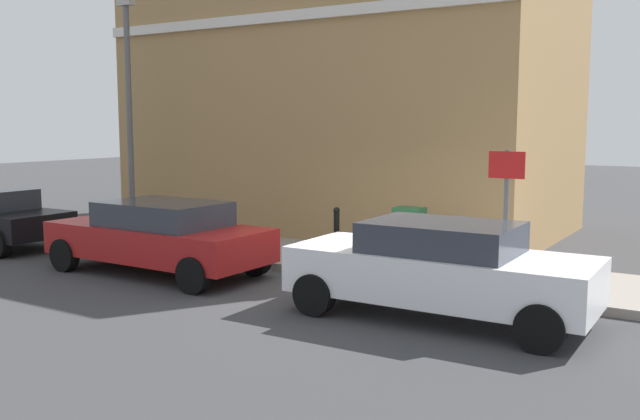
{
  "coord_description": "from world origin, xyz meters",
  "views": [
    {
      "loc": [
        -10.33,
        -5.99,
        2.88
      ],
      "look_at": [
        1.06,
        1.15,
        1.2
      ],
      "focal_mm": 39.27,
      "sensor_mm": 36.0,
      "label": 1
    }
  ],
  "objects_px": {
    "utility_cabinet": "(409,240)",
    "street_sign": "(506,198)",
    "car_white": "(440,268)",
    "lamppost": "(129,105)",
    "bollard_near_cabinet": "(337,231)",
    "car_red": "(159,235)"
  },
  "relations": [
    {
      "from": "car_white",
      "to": "lamppost",
      "type": "distance_m",
      "value": 9.95
    },
    {
      "from": "car_red",
      "to": "bollard_near_cabinet",
      "type": "xyz_separation_m",
      "value": [
        2.5,
        -2.46,
        -0.04
      ]
    },
    {
      "from": "car_red",
      "to": "utility_cabinet",
      "type": "distance_m",
      "value": 4.76
    },
    {
      "from": "car_white",
      "to": "car_red",
      "type": "distance_m",
      "value": 5.75
    },
    {
      "from": "car_red",
      "to": "utility_cabinet",
      "type": "relative_size",
      "value": 3.91
    },
    {
      "from": "utility_cabinet",
      "to": "street_sign",
      "type": "height_order",
      "value": "street_sign"
    },
    {
      "from": "utility_cabinet",
      "to": "lamppost",
      "type": "xyz_separation_m",
      "value": [
        0.18,
        7.6,
        2.62
      ]
    },
    {
      "from": "car_red",
      "to": "street_sign",
      "type": "distance_m",
      "value": 6.45
    },
    {
      "from": "utility_cabinet",
      "to": "lamppost",
      "type": "height_order",
      "value": "lamppost"
    },
    {
      "from": "car_white",
      "to": "lamppost",
      "type": "bearing_deg",
      "value": -16.82
    },
    {
      "from": "utility_cabinet",
      "to": "car_red",
      "type": "bearing_deg",
      "value": 120.29
    },
    {
      "from": "lamppost",
      "to": "utility_cabinet",
      "type": "bearing_deg",
      "value": -91.35
    },
    {
      "from": "car_red",
      "to": "utility_cabinet",
      "type": "xyz_separation_m",
      "value": [
        2.4,
        -4.11,
        -0.06
      ]
    },
    {
      "from": "utility_cabinet",
      "to": "street_sign",
      "type": "bearing_deg",
      "value": -109.18
    },
    {
      "from": "utility_cabinet",
      "to": "lamppost",
      "type": "relative_size",
      "value": 0.2
    },
    {
      "from": "bollard_near_cabinet",
      "to": "lamppost",
      "type": "height_order",
      "value": "lamppost"
    },
    {
      "from": "bollard_near_cabinet",
      "to": "lamppost",
      "type": "distance_m",
      "value": 6.49
    },
    {
      "from": "car_white",
      "to": "street_sign",
      "type": "xyz_separation_m",
      "value": [
        1.76,
        -0.41,
        0.9
      ]
    },
    {
      "from": "street_sign",
      "to": "lamppost",
      "type": "bearing_deg",
      "value": 84.72
    },
    {
      "from": "utility_cabinet",
      "to": "lamppost",
      "type": "distance_m",
      "value": 8.04
    },
    {
      "from": "car_white",
      "to": "utility_cabinet",
      "type": "bearing_deg",
      "value": -57.23
    },
    {
      "from": "car_red",
      "to": "lamppost",
      "type": "relative_size",
      "value": 0.79
    }
  ]
}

